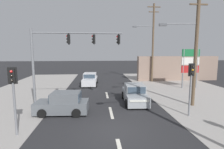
% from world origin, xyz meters
% --- Properties ---
extents(ground_plane, '(140.00, 140.00, 0.00)m').
position_xyz_m(ground_plane, '(0.00, 0.00, 0.00)').
color(ground_plane, '#28282B').
extents(lane_dash_mid, '(0.20, 2.40, 0.01)m').
position_xyz_m(lane_dash_mid, '(0.00, 3.00, 0.00)').
color(lane_dash_mid, silver).
rests_on(lane_dash_mid, ground).
extents(lane_dash_far, '(0.20, 2.40, 0.01)m').
position_xyz_m(lane_dash_far, '(0.00, 8.00, 0.00)').
color(lane_dash_far, silver).
rests_on(lane_dash_far, ground).
extents(utility_pole_midground_right, '(3.78, 0.62, 8.91)m').
position_xyz_m(utility_pole_midground_right, '(6.51, 4.05, 4.81)').
color(utility_pole_midground_right, brown).
rests_on(utility_pole_midground_right, ground).
extents(utility_pole_background_right, '(3.78, 0.38, 10.75)m').
position_xyz_m(utility_pole_background_right, '(6.75, 15.16, 5.75)').
color(utility_pole_background_right, brown).
rests_on(utility_pole_background_right, ground).
extents(traffic_signal_mast, '(6.89, 0.45, 6.00)m').
position_xyz_m(traffic_signal_mast, '(-3.41, 4.71, 4.35)').
color(traffic_signal_mast, slate).
rests_on(traffic_signal_mast, ground).
extents(pedestal_signal_right_kerb, '(0.44, 0.30, 3.56)m').
position_xyz_m(pedestal_signal_right_kerb, '(5.17, 1.86, 2.42)').
color(pedestal_signal_right_kerb, slate).
rests_on(pedestal_signal_right_kerb, ground).
extents(pedestal_signal_left_kerb, '(0.44, 0.30, 3.56)m').
position_xyz_m(pedestal_signal_left_kerb, '(-5.16, 0.02, 2.42)').
color(pedestal_signal_left_kerb, slate).
rests_on(pedestal_signal_left_kerb, ground).
extents(shopping_plaza_sign, '(2.10, 0.16, 4.60)m').
position_xyz_m(shopping_plaza_sign, '(9.90, 10.51, 2.98)').
color(shopping_plaza_sign, slate).
rests_on(shopping_plaza_sign, ground).
extents(shopfront_wall_far, '(12.00, 1.00, 3.60)m').
position_xyz_m(shopfront_wall_far, '(11.00, 16.00, 1.80)').
color(shopfront_wall_far, gray).
rests_on(shopfront_wall_far, ground).
extents(hatchback_receding_far, '(3.71, 1.92, 1.53)m').
position_xyz_m(hatchback_receding_far, '(-3.35, 3.10, 0.70)').
color(hatchback_receding_far, slate).
rests_on(hatchback_receding_far, ground).
extents(sedan_crossing_left, '(2.06, 4.32, 1.56)m').
position_xyz_m(sedan_crossing_left, '(-1.86, 13.48, 0.70)').
color(sedan_crossing_left, silver).
rests_on(sedan_crossing_left, ground).
extents(sedan_oncoming_near, '(2.04, 4.31, 1.56)m').
position_xyz_m(sedan_oncoming_near, '(2.21, 5.34, 0.70)').
color(sedan_oncoming_near, '#A3A8AD').
rests_on(sedan_oncoming_near, ground).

